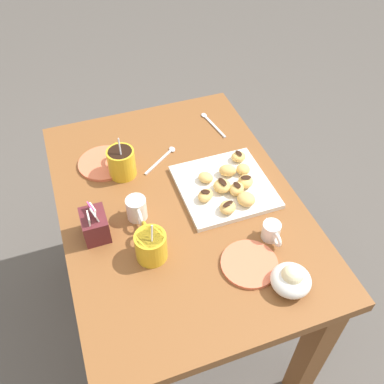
% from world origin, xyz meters
% --- Properties ---
extents(ground_plane, '(8.00, 8.00, 0.00)m').
position_xyz_m(ground_plane, '(0.00, 0.00, 0.00)').
color(ground_plane, '#514C47').
extents(dining_table, '(1.00, 0.72, 0.70)m').
position_xyz_m(dining_table, '(0.00, 0.00, 0.57)').
color(dining_table, brown).
rests_on(dining_table, ground_plane).
extents(pastry_plate_square, '(0.28, 0.28, 0.02)m').
position_xyz_m(pastry_plate_square, '(0.00, -0.15, 0.71)').
color(pastry_plate_square, silver).
rests_on(pastry_plate_square, dining_table).
extents(coffee_mug_mustard_left, '(0.12, 0.09, 0.13)m').
position_xyz_m(coffee_mug_mustard_left, '(-0.17, 0.13, 0.75)').
color(coffee_mug_mustard_left, gold).
rests_on(coffee_mug_mustard_left, dining_table).
extents(coffee_mug_mustard_right, '(0.13, 0.09, 0.15)m').
position_xyz_m(coffee_mug_mustard_right, '(0.17, 0.13, 0.75)').
color(coffee_mug_mustard_right, gold).
rests_on(coffee_mug_mustard_right, dining_table).
extents(cream_pitcher_white, '(0.10, 0.06, 0.07)m').
position_xyz_m(cream_pitcher_white, '(-0.02, 0.13, 0.74)').
color(cream_pitcher_white, silver).
rests_on(cream_pitcher_white, dining_table).
extents(sugar_caddy, '(0.09, 0.07, 0.11)m').
position_xyz_m(sugar_caddy, '(-0.05, 0.26, 0.74)').
color(sugar_caddy, '#561E23').
rests_on(sugar_caddy, dining_table).
extents(ice_cream_bowl, '(0.11, 0.11, 0.08)m').
position_xyz_m(ice_cream_bowl, '(-0.38, -0.18, 0.74)').
color(ice_cream_bowl, silver).
rests_on(ice_cream_bowl, dining_table).
extents(chocolate_sauce_pitcher, '(0.09, 0.05, 0.06)m').
position_xyz_m(chocolate_sauce_pitcher, '(-0.22, -0.20, 0.73)').
color(chocolate_sauce_pitcher, silver).
rests_on(chocolate_sauce_pitcher, dining_table).
extents(saucer_coral_left, '(0.17, 0.17, 0.01)m').
position_xyz_m(saucer_coral_left, '(0.24, 0.18, 0.71)').
color(saucer_coral_left, '#E5704C').
rests_on(saucer_coral_left, dining_table).
extents(saucer_coral_right, '(0.16, 0.16, 0.01)m').
position_xyz_m(saucer_coral_right, '(-0.29, -0.11, 0.71)').
color(saucer_coral_right, '#E5704C').
rests_on(saucer_coral_right, dining_table).
extents(loose_spoon_near_saucer, '(0.11, 0.13, 0.01)m').
position_xyz_m(loose_spoon_near_saucer, '(0.20, -0.02, 0.71)').
color(loose_spoon_near_saucer, silver).
rests_on(loose_spoon_near_saucer, dining_table).
extents(loose_spoon_by_plate, '(0.16, 0.04, 0.01)m').
position_xyz_m(loose_spoon_by_plate, '(0.33, -0.24, 0.71)').
color(loose_spoon_by_plate, silver).
rests_on(loose_spoon_by_plate, dining_table).
extents(beignet_0, '(0.07, 0.07, 0.03)m').
position_xyz_m(beignet_0, '(-0.02, -0.22, 0.73)').
color(beignet_0, '#E5B260').
rests_on(beignet_0, pastry_plate_square).
extents(chocolate_drizzle_0, '(0.03, 0.04, 0.00)m').
position_xyz_m(chocolate_drizzle_0, '(-0.02, -0.22, 0.75)').
color(chocolate_drizzle_0, black).
rests_on(chocolate_drizzle_0, beignet_0).
extents(beignet_1, '(0.07, 0.07, 0.03)m').
position_xyz_m(beignet_1, '(-0.04, -0.18, 0.73)').
color(beignet_1, '#E5B260').
rests_on(beignet_1, pastry_plate_square).
extents(chocolate_drizzle_1, '(0.03, 0.03, 0.00)m').
position_xyz_m(chocolate_drizzle_1, '(-0.04, -0.18, 0.75)').
color(chocolate_drizzle_1, black).
rests_on(chocolate_drizzle_1, beignet_1).
extents(beignet_2, '(0.07, 0.07, 0.03)m').
position_xyz_m(beignet_2, '(-0.02, -0.14, 0.74)').
color(beignet_2, '#E5B260').
rests_on(beignet_2, pastry_plate_square).
extents(chocolate_drizzle_2, '(0.04, 0.03, 0.00)m').
position_xyz_m(chocolate_drizzle_2, '(-0.02, -0.14, 0.75)').
color(chocolate_drizzle_2, black).
rests_on(chocolate_drizzle_2, beignet_2).
extents(beignet_3, '(0.07, 0.07, 0.03)m').
position_xyz_m(beignet_3, '(-0.04, -0.08, 0.73)').
color(beignet_3, '#E5B260').
rests_on(beignet_3, pastry_plate_square).
extents(chocolate_drizzle_3, '(0.03, 0.03, 0.00)m').
position_xyz_m(chocolate_drizzle_3, '(-0.04, -0.08, 0.75)').
color(chocolate_drizzle_3, black).
rests_on(chocolate_drizzle_3, beignet_3).
extents(beignet_4, '(0.07, 0.07, 0.03)m').
position_xyz_m(beignet_4, '(-0.10, -0.12, 0.73)').
color(beignet_4, '#E5B260').
rests_on(beignet_4, pastry_plate_square).
extents(chocolate_drizzle_4, '(0.03, 0.04, 0.00)m').
position_xyz_m(chocolate_drizzle_4, '(-0.10, -0.12, 0.75)').
color(chocolate_drizzle_4, black).
rests_on(chocolate_drizzle_4, beignet_4).
extents(beignet_5, '(0.07, 0.07, 0.04)m').
position_xyz_m(beignet_5, '(-0.09, -0.18, 0.74)').
color(beignet_5, '#E5B260').
rests_on(beignet_5, pastry_plate_square).
extents(beignet_6, '(0.06, 0.06, 0.03)m').
position_xyz_m(beignet_6, '(0.03, -0.23, 0.73)').
color(beignet_6, '#E5B260').
rests_on(beignet_6, pastry_plate_square).
extents(beignet_7, '(0.06, 0.06, 0.03)m').
position_xyz_m(beignet_7, '(0.04, -0.11, 0.73)').
color(beignet_7, '#E5B260').
rests_on(beignet_7, pastry_plate_square).
extents(beignet_8, '(0.05, 0.05, 0.03)m').
position_xyz_m(beignet_8, '(0.09, -0.24, 0.73)').
color(beignet_8, '#E5B260').
rests_on(beignet_8, pastry_plate_square).
extents(chocolate_drizzle_8, '(0.03, 0.02, 0.00)m').
position_xyz_m(chocolate_drizzle_8, '(0.09, -0.24, 0.75)').
color(chocolate_drizzle_8, black).
rests_on(chocolate_drizzle_8, beignet_8).
extents(beignet_9, '(0.06, 0.07, 0.04)m').
position_xyz_m(beignet_9, '(0.04, -0.18, 0.74)').
color(beignet_9, '#E5B260').
rests_on(beignet_9, pastry_plate_square).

